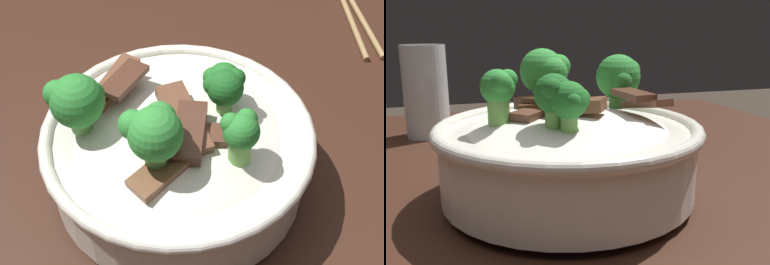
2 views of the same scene
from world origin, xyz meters
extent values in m
cube|color=#381E14|center=(0.00, 0.00, 0.74)|extent=(1.19, 0.90, 0.04)
cube|color=#381E14|center=(0.52, 0.38, 0.36)|extent=(0.06, 0.06, 0.72)
cylinder|color=silver|center=(-0.13, 0.01, 0.76)|extent=(0.09, 0.09, 0.01)
cylinder|color=silver|center=(-0.13, 0.01, 0.80)|extent=(0.23, 0.23, 0.06)
torus|color=silver|center=(-0.13, 0.01, 0.83)|extent=(0.25, 0.25, 0.01)
ellipsoid|color=white|center=(-0.13, 0.01, 0.82)|extent=(0.21, 0.21, 0.06)
cube|color=brown|center=(-0.13, 0.01, 0.85)|extent=(0.06, 0.08, 0.02)
cube|color=#4C2B1E|center=(-0.13, 0.08, 0.86)|extent=(0.05, 0.03, 0.01)
cube|color=#563323|center=(-0.14, -0.01, 0.85)|extent=(0.06, 0.07, 0.01)
cube|color=#4C2B1E|center=(-0.14, -0.01, 0.85)|extent=(0.07, 0.05, 0.02)
cube|color=brown|center=(-0.18, -0.01, 0.84)|extent=(0.06, 0.03, 0.01)
cube|color=brown|center=(-0.13, 0.09, 0.85)|extent=(0.07, 0.03, 0.02)
cylinder|color=#5B9947|center=(-0.18, 0.08, 0.85)|extent=(0.02, 0.02, 0.02)
sphere|color=#2D8433|center=(-0.18, 0.08, 0.87)|extent=(0.05, 0.05, 0.05)
sphere|color=#2D8433|center=(-0.16, 0.08, 0.87)|extent=(0.02, 0.02, 0.02)
sphere|color=#2D8433|center=(-0.19, 0.10, 0.87)|extent=(0.02, 0.02, 0.02)
cylinder|color=#6BA84C|center=(-0.08, 0.00, 0.85)|extent=(0.01, 0.01, 0.02)
sphere|color=#237028|center=(-0.08, 0.00, 0.86)|extent=(0.03, 0.03, 0.03)
sphere|color=#237028|center=(-0.07, 0.00, 0.87)|extent=(0.01, 0.01, 0.01)
sphere|color=#237028|center=(-0.08, 0.01, 0.87)|extent=(0.02, 0.02, 0.02)
cylinder|color=#5B9947|center=(-0.18, 0.00, 0.85)|extent=(0.02, 0.02, 0.03)
sphere|color=green|center=(-0.18, 0.00, 0.88)|extent=(0.04, 0.04, 0.04)
sphere|color=green|center=(-0.16, 0.01, 0.88)|extent=(0.03, 0.03, 0.03)
sphere|color=green|center=(-0.18, 0.02, 0.88)|extent=(0.02, 0.02, 0.02)
cylinder|color=#6BA84C|center=(-0.13, -0.05, 0.85)|extent=(0.02, 0.02, 0.02)
sphere|color=#2D8433|center=(-0.13, -0.05, 0.87)|extent=(0.03, 0.03, 0.03)
sphere|color=#2D8433|center=(-0.12, -0.05, 0.88)|extent=(0.02, 0.02, 0.02)
sphere|color=#2D8433|center=(-0.13, -0.04, 0.88)|extent=(0.02, 0.02, 0.02)
cylinder|color=#6BA84C|center=(-0.09, -0.01, 0.85)|extent=(0.01, 0.01, 0.02)
sphere|color=#1E6023|center=(-0.09, -0.01, 0.87)|extent=(0.03, 0.03, 0.03)
sphere|color=#1E6023|center=(-0.08, -0.01, 0.87)|extent=(0.02, 0.02, 0.02)
sphere|color=#1E6023|center=(-0.10, 0.00, 0.87)|extent=(0.02, 0.02, 0.02)
cylinder|color=#9E7A4C|center=(0.22, 0.01, 0.76)|extent=(0.16, 0.14, 0.01)
cylinder|color=#9E7A4C|center=(0.23, 0.00, 0.76)|extent=(0.15, 0.15, 0.01)
camera|label=1|loc=(-0.41, -0.20, 1.21)|focal=54.93mm
camera|label=2|loc=(0.24, -0.09, 0.92)|focal=40.20mm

